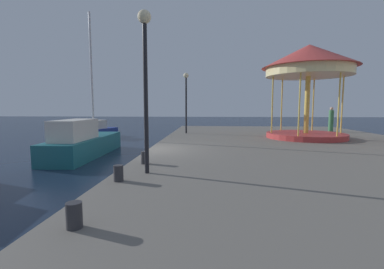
{
  "coord_description": "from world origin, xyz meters",
  "views": [
    {
      "loc": [
        2.66,
        -11.43,
        2.64
      ],
      "look_at": [
        1.75,
        2.45,
        1.19
      ],
      "focal_mm": 24.92,
      "sensor_mm": 36.0,
      "label": 1
    }
  ],
  "objects_px": {
    "carousel": "(309,69)",
    "person_mid_promenade": "(331,120)",
    "motorboat_blue": "(95,131)",
    "lamp_post_far_end": "(186,92)",
    "bollard_center": "(145,158)",
    "sailboat_teal": "(83,142)",
    "bollard_north": "(74,215)",
    "lamp_post_mid_promenade": "(145,64)",
    "bollard_south": "(118,173)"
  },
  "relations": [
    {
      "from": "bollard_center",
      "to": "bollard_south",
      "type": "distance_m",
      "value": 2.05
    },
    {
      "from": "carousel",
      "to": "person_mid_promenade",
      "type": "distance_m",
      "value": 6.35
    },
    {
      "from": "motorboat_blue",
      "to": "person_mid_promenade",
      "type": "distance_m",
      "value": 18.97
    },
    {
      "from": "lamp_post_far_end",
      "to": "bollard_south",
      "type": "distance_m",
      "value": 12.49
    },
    {
      "from": "carousel",
      "to": "bollard_center",
      "type": "xyz_separation_m",
      "value": [
        -7.77,
        -7.68,
        -3.82
      ]
    },
    {
      "from": "lamp_post_far_end",
      "to": "bollard_center",
      "type": "distance_m",
      "value": 10.49
    },
    {
      "from": "motorboat_blue",
      "to": "bollard_center",
      "type": "bearing_deg",
      "value": -60.67
    },
    {
      "from": "sailboat_teal",
      "to": "bollard_center",
      "type": "bearing_deg",
      "value": -48.61
    },
    {
      "from": "motorboat_blue",
      "to": "bollard_south",
      "type": "distance_m",
      "value": 17.57
    },
    {
      "from": "person_mid_promenade",
      "to": "bollard_north",
      "type": "bearing_deg",
      "value": -123.57
    },
    {
      "from": "sailboat_teal",
      "to": "lamp_post_mid_promenade",
      "type": "bearing_deg",
      "value": -52.3
    },
    {
      "from": "carousel",
      "to": "lamp_post_mid_promenade",
      "type": "distance_m",
      "value": 11.62
    },
    {
      "from": "carousel",
      "to": "lamp_post_mid_promenade",
      "type": "xyz_separation_m",
      "value": [
        -7.41,
        -8.88,
        -1.04
      ]
    },
    {
      "from": "carousel",
      "to": "lamp_post_far_end",
      "type": "bearing_deg",
      "value": 161.46
    },
    {
      "from": "bollard_center",
      "to": "sailboat_teal",
      "type": "bearing_deg",
      "value": 131.39
    },
    {
      "from": "lamp_post_far_end",
      "to": "bollard_center",
      "type": "xyz_separation_m",
      "value": [
        -0.46,
        -10.14,
        -2.66
      ]
    },
    {
      "from": "sailboat_teal",
      "to": "bollard_north",
      "type": "bearing_deg",
      "value": -64.7
    },
    {
      "from": "sailboat_teal",
      "to": "lamp_post_mid_promenade",
      "type": "height_order",
      "value": "sailboat_teal"
    },
    {
      "from": "sailboat_teal",
      "to": "bollard_south",
      "type": "xyz_separation_m",
      "value": [
        4.44,
        -7.26,
        0.24
      ]
    },
    {
      "from": "carousel",
      "to": "person_mid_promenade",
      "type": "height_order",
      "value": "carousel"
    },
    {
      "from": "lamp_post_mid_promenade",
      "to": "bollard_north",
      "type": "distance_m",
      "value": 4.42
    },
    {
      "from": "lamp_post_far_end",
      "to": "bollard_north",
      "type": "relative_size",
      "value": 10.42
    },
    {
      "from": "sailboat_teal",
      "to": "carousel",
      "type": "bearing_deg",
      "value": 11.29
    },
    {
      "from": "motorboat_blue",
      "to": "sailboat_teal",
      "type": "distance_m",
      "value": 9.13
    },
    {
      "from": "sailboat_teal",
      "to": "carousel",
      "type": "relative_size",
      "value": 1.47
    },
    {
      "from": "lamp_post_mid_promenade",
      "to": "person_mid_promenade",
      "type": "xyz_separation_m",
      "value": [
        10.76,
        13.25,
        -2.13
      ]
    },
    {
      "from": "lamp_post_far_end",
      "to": "bollard_center",
      "type": "relative_size",
      "value": 10.42
    },
    {
      "from": "sailboat_teal",
      "to": "lamp_post_far_end",
      "type": "distance_m",
      "value": 7.63
    },
    {
      "from": "lamp_post_mid_promenade",
      "to": "bollard_south",
      "type": "xyz_separation_m",
      "value": [
        -0.52,
        -0.85,
        -2.78
      ]
    },
    {
      "from": "lamp_post_mid_promenade",
      "to": "sailboat_teal",
      "type": "bearing_deg",
      "value": 127.7
    },
    {
      "from": "bollard_south",
      "to": "motorboat_blue",
      "type": "bearing_deg",
      "value": 115.61
    },
    {
      "from": "bollard_center",
      "to": "bollard_north",
      "type": "height_order",
      "value": "same"
    },
    {
      "from": "carousel",
      "to": "bollard_north",
      "type": "relative_size",
      "value": 13.48
    },
    {
      "from": "bollard_north",
      "to": "carousel",
      "type": "bearing_deg",
      "value": 57.88
    },
    {
      "from": "carousel",
      "to": "bollard_center",
      "type": "height_order",
      "value": "carousel"
    },
    {
      "from": "carousel",
      "to": "bollard_south",
      "type": "xyz_separation_m",
      "value": [
        -7.93,
        -9.73,
        -3.82
      ]
    },
    {
      "from": "carousel",
      "to": "lamp_post_far_end",
      "type": "height_order",
      "value": "carousel"
    },
    {
      "from": "lamp_post_mid_promenade",
      "to": "bollard_south",
      "type": "bearing_deg",
      "value": -121.23
    },
    {
      "from": "motorboat_blue",
      "to": "sailboat_teal",
      "type": "relative_size",
      "value": 0.59
    },
    {
      "from": "person_mid_promenade",
      "to": "sailboat_teal",
      "type": "bearing_deg",
      "value": -156.48
    },
    {
      "from": "lamp_post_mid_promenade",
      "to": "lamp_post_far_end",
      "type": "xyz_separation_m",
      "value": [
        0.1,
        11.33,
        -0.12
      ]
    },
    {
      "from": "lamp_post_mid_promenade",
      "to": "bollard_north",
      "type": "relative_size",
      "value": 10.94
    },
    {
      "from": "motorboat_blue",
      "to": "lamp_post_mid_promenade",
      "type": "distance_m",
      "value": 17.34
    },
    {
      "from": "lamp_post_mid_promenade",
      "to": "bollard_center",
      "type": "distance_m",
      "value": 3.05
    },
    {
      "from": "sailboat_teal",
      "to": "lamp_post_mid_promenade",
      "type": "xyz_separation_m",
      "value": [
        4.96,
        -6.41,
        3.02
      ]
    },
    {
      "from": "carousel",
      "to": "lamp_post_far_end",
      "type": "distance_m",
      "value": 7.8
    },
    {
      "from": "lamp_post_far_end",
      "to": "person_mid_promenade",
      "type": "xyz_separation_m",
      "value": [
        10.65,
        1.92,
        -2.0
      ]
    },
    {
      "from": "bollard_north",
      "to": "person_mid_promenade",
      "type": "relative_size",
      "value": 0.22
    },
    {
      "from": "sailboat_teal",
      "to": "bollard_center",
      "type": "distance_m",
      "value": 6.96
    },
    {
      "from": "motorboat_blue",
      "to": "lamp_post_far_end",
      "type": "relative_size",
      "value": 1.12
    }
  ]
}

